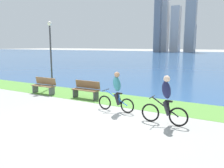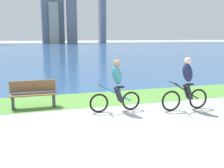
# 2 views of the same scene
# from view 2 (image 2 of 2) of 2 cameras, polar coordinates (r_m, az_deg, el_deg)

# --- Properties ---
(ground_plane) EXTENTS (300.00, 300.00, 0.00)m
(ground_plane) POSITION_cam_2_polar(r_m,az_deg,el_deg) (7.16, 2.27, -9.08)
(ground_plane) COLOR #9E9E99
(grass_strip_bayside) EXTENTS (120.00, 2.40, 0.01)m
(grass_strip_bayside) POSITION_cam_2_polar(r_m,az_deg,el_deg) (10.26, -4.05, -3.19)
(grass_strip_bayside) COLOR #59933D
(grass_strip_bayside) RESTS_ON ground
(bay_water_surface) EXTENTS (300.00, 89.40, 0.00)m
(bay_water_surface) POSITION_cam_2_polar(r_m,az_deg,el_deg) (55.71, -15.17, 7.26)
(bay_water_surface) COLOR #2D568C
(bay_water_surface) RESTS_ON ground
(cyclist_lead) EXTENTS (1.66, 0.52, 1.64)m
(cyclist_lead) POSITION_cam_2_polar(r_m,az_deg,el_deg) (8.44, 0.95, -0.32)
(cyclist_lead) COLOR black
(cyclist_lead) RESTS_ON ground
(cyclist_trailing) EXTENTS (1.65, 0.52, 1.70)m
(cyclist_trailing) POSITION_cam_2_polar(r_m,az_deg,el_deg) (8.93, 15.44, -0.03)
(cyclist_trailing) COLOR black
(cyclist_trailing) RESTS_ON ground
(bench_near_path) EXTENTS (1.50, 0.47, 0.90)m
(bench_near_path) POSITION_cam_2_polar(r_m,az_deg,el_deg) (9.35, -16.25, -2.06)
(bench_near_path) COLOR brown
(bench_near_path) RESTS_ON ground
(city_skyline_far_shore) EXTENTS (52.40, 9.38, 27.34)m
(city_skyline_far_shore) POSITION_cam_2_polar(r_m,az_deg,el_deg) (94.67, -20.85, 14.69)
(city_skyline_far_shore) COLOR slate
(city_skyline_far_shore) RESTS_ON ground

